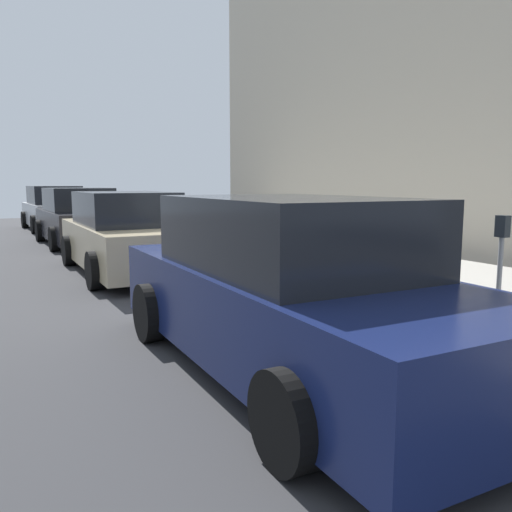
{
  "coord_description": "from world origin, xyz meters",
  "views": [
    {
      "loc": [
        -8.51,
        3.85,
        1.73
      ],
      "look_at": [
        -1.79,
        0.29,
        0.66
      ],
      "focal_mm": 36.41,
      "sensor_mm": 36.0,
      "label": 1
    }
  ],
  "objects_px": {
    "suitcase_black_0": "(414,293)",
    "parked_car_silver_3": "(55,209)",
    "suitcase_navy_2": "(356,277)",
    "fire_hydrant": "(208,237)",
    "parking_meter": "(500,259)",
    "parked_car_charcoal_2": "(79,218)",
    "suitcase_olive_4": "(314,269)",
    "parked_car_navy_0": "(288,291)",
    "suitcase_maroon_6": "(280,263)",
    "suitcase_silver_10": "(239,251)",
    "bollard_post": "(194,233)",
    "suitcase_teal_8": "(259,256)",
    "suitcase_teal_1": "(385,281)",
    "suitcase_navy_9": "(247,249)",
    "suitcase_silver_3": "(339,278)",
    "parked_car_beige_1": "(126,235)",
    "suitcase_red_5": "(296,262)",
    "suitcase_black_7": "(275,260)",
    "suitcase_olive_11": "(225,244)"
  },
  "relations": [
    {
      "from": "suitcase_black_0",
      "to": "parked_car_silver_3",
      "type": "relative_size",
      "value": 0.16
    },
    {
      "from": "suitcase_navy_2",
      "to": "fire_hydrant",
      "type": "xyz_separation_m",
      "value": [
        5.19,
        -0.04,
        0.08
      ]
    },
    {
      "from": "parking_meter",
      "to": "parked_car_charcoal_2",
      "type": "height_order",
      "value": "parked_car_charcoal_2"
    },
    {
      "from": "suitcase_olive_4",
      "to": "parked_car_navy_0",
      "type": "xyz_separation_m",
      "value": [
        -2.34,
        1.88,
        0.29
      ]
    },
    {
      "from": "suitcase_maroon_6",
      "to": "suitcase_silver_10",
      "type": "distance_m",
      "value": 1.84
    },
    {
      "from": "suitcase_navy_2",
      "to": "parked_car_charcoal_2",
      "type": "distance_m",
      "value": 10.19
    },
    {
      "from": "bollard_post",
      "to": "suitcase_silver_10",
      "type": "bearing_deg",
      "value": -173.14
    },
    {
      "from": "suitcase_teal_8",
      "to": "suitcase_navy_2",
      "type": "bearing_deg",
      "value": 179.17
    },
    {
      "from": "suitcase_teal_1",
      "to": "suitcase_olive_4",
      "type": "height_order",
      "value": "suitcase_olive_4"
    },
    {
      "from": "suitcase_silver_10",
      "to": "parked_car_silver_3",
      "type": "height_order",
      "value": "parked_car_silver_3"
    },
    {
      "from": "suitcase_teal_8",
      "to": "parking_meter",
      "type": "bearing_deg",
      "value": -177.02
    },
    {
      "from": "suitcase_navy_9",
      "to": "parked_car_silver_3",
      "type": "height_order",
      "value": "parked_car_silver_3"
    },
    {
      "from": "suitcase_silver_10",
      "to": "parked_car_silver_3",
      "type": "distance_m",
      "value": 11.8
    },
    {
      "from": "suitcase_navy_2",
      "to": "suitcase_silver_3",
      "type": "xyz_separation_m",
      "value": [
        0.48,
        -0.1,
        -0.09
      ]
    },
    {
      "from": "fire_hydrant",
      "to": "parked_car_silver_3",
      "type": "height_order",
      "value": "parked_car_silver_3"
    },
    {
      "from": "suitcase_navy_9",
      "to": "parked_car_silver_3",
      "type": "relative_size",
      "value": 0.22
    },
    {
      "from": "suitcase_teal_1",
      "to": "suitcase_silver_10",
      "type": "height_order",
      "value": "suitcase_teal_1"
    },
    {
      "from": "parked_car_beige_1",
      "to": "parked_car_charcoal_2",
      "type": "bearing_deg",
      "value": 0.0
    },
    {
      "from": "bollard_post",
      "to": "parked_car_beige_1",
      "type": "xyz_separation_m",
      "value": [
        -1.02,
        1.8,
        0.12
      ]
    },
    {
      "from": "parked_car_navy_0",
      "to": "suitcase_olive_4",
      "type": "bearing_deg",
      "value": -38.72
    },
    {
      "from": "suitcase_maroon_6",
      "to": "suitcase_teal_8",
      "type": "relative_size",
      "value": 0.82
    },
    {
      "from": "suitcase_teal_1",
      "to": "suitcase_navy_2",
      "type": "xyz_separation_m",
      "value": [
        0.51,
        0.06,
        -0.04
      ]
    },
    {
      "from": "bollard_post",
      "to": "parked_car_charcoal_2",
      "type": "height_order",
      "value": "parked_car_charcoal_2"
    },
    {
      "from": "suitcase_black_0",
      "to": "suitcase_teal_1",
      "type": "height_order",
      "value": "suitcase_teal_1"
    },
    {
      "from": "bollard_post",
      "to": "suitcase_silver_3",
      "type": "bearing_deg",
      "value": -177.69
    },
    {
      "from": "suitcase_navy_2",
      "to": "parked_car_beige_1",
      "type": "xyz_separation_m",
      "value": [
        4.63,
        1.91,
        0.25
      ]
    },
    {
      "from": "suitcase_red_5",
      "to": "fire_hydrant",
      "type": "relative_size",
      "value": 0.98
    },
    {
      "from": "suitcase_black_0",
      "to": "parked_car_beige_1",
      "type": "height_order",
      "value": "parked_car_beige_1"
    },
    {
      "from": "suitcase_black_7",
      "to": "parked_car_beige_1",
      "type": "bearing_deg",
      "value": 41.72
    },
    {
      "from": "suitcase_red_5",
      "to": "suitcase_black_0",
      "type": "bearing_deg",
      "value": -178.5
    },
    {
      "from": "suitcase_black_0",
      "to": "suitcase_silver_10",
      "type": "xyz_separation_m",
      "value": [
        4.78,
        -0.07,
        -0.07
      ]
    },
    {
      "from": "suitcase_teal_1",
      "to": "bollard_post",
      "type": "bearing_deg",
      "value": 1.63
    },
    {
      "from": "suitcase_teal_1",
      "to": "parking_meter",
      "type": "xyz_separation_m",
      "value": [
        -1.43,
        -0.23,
        0.44
      ]
    },
    {
      "from": "suitcase_navy_2",
      "to": "parked_car_silver_3",
      "type": "bearing_deg",
      "value": 7.09
    },
    {
      "from": "suitcase_black_0",
      "to": "suitcase_silver_10",
      "type": "bearing_deg",
      "value": -0.86
    },
    {
      "from": "suitcase_maroon_6",
      "to": "suitcase_teal_8",
      "type": "height_order",
      "value": "suitcase_teal_8"
    },
    {
      "from": "suitcase_black_0",
      "to": "parked_car_silver_3",
      "type": "distance_m",
      "value": 16.52
    },
    {
      "from": "suitcase_silver_10",
      "to": "parked_car_charcoal_2",
      "type": "bearing_deg",
      "value": 17.98
    },
    {
      "from": "suitcase_black_0",
      "to": "suitcase_red_5",
      "type": "bearing_deg",
      "value": 1.5
    },
    {
      "from": "parked_car_silver_3",
      "to": "parked_car_navy_0",
      "type": "bearing_deg",
      "value": 180.0
    },
    {
      "from": "suitcase_silver_3",
      "to": "parked_car_charcoal_2",
      "type": "bearing_deg",
      "value": 11.91
    },
    {
      "from": "suitcase_black_0",
      "to": "parked_car_charcoal_2",
      "type": "relative_size",
      "value": 0.16
    },
    {
      "from": "parked_car_navy_0",
      "to": "suitcase_teal_8",
      "type": "bearing_deg",
      "value": -24.97
    },
    {
      "from": "suitcase_teal_1",
      "to": "suitcase_black_7",
      "type": "distance_m",
      "value": 2.87
    },
    {
      "from": "suitcase_silver_3",
      "to": "suitcase_red_5",
      "type": "distance_m",
      "value": 0.98
    },
    {
      "from": "suitcase_navy_9",
      "to": "parked_car_beige_1",
      "type": "relative_size",
      "value": 0.21
    },
    {
      "from": "suitcase_maroon_6",
      "to": "parked_car_beige_1",
      "type": "height_order",
      "value": "parked_car_beige_1"
    },
    {
      "from": "suitcase_navy_2",
      "to": "suitcase_silver_10",
      "type": "relative_size",
      "value": 1.75
    },
    {
      "from": "suitcase_teal_1",
      "to": "parked_car_navy_0",
      "type": "relative_size",
      "value": 0.17
    },
    {
      "from": "suitcase_olive_11",
      "to": "suitcase_black_7",
      "type": "bearing_deg",
      "value": -177.3
    }
  ]
}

